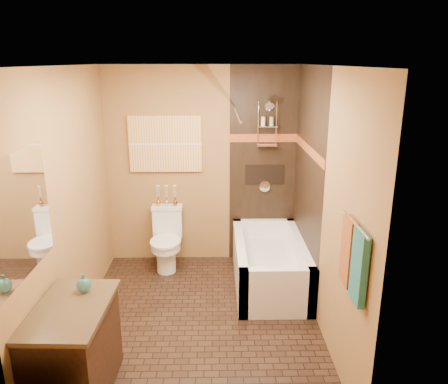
{
  "coord_description": "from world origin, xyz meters",
  "views": [
    {
      "loc": [
        0.18,
        -3.88,
        2.54
      ],
      "look_at": [
        0.26,
        0.4,
        1.25
      ],
      "focal_mm": 35.0,
      "sensor_mm": 36.0,
      "label": 1
    }
  ],
  "objects_px": {
    "sunset_painting": "(165,144)",
    "toilet": "(167,239)",
    "vanity": "(74,351)",
    "bathtub": "(269,267)"
  },
  "relations": [
    {
      "from": "toilet",
      "to": "bathtub",
      "type": "bearing_deg",
      "value": -21.8
    },
    {
      "from": "bathtub",
      "to": "toilet",
      "type": "distance_m",
      "value": 1.34
    },
    {
      "from": "toilet",
      "to": "vanity",
      "type": "height_order",
      "value": "vanity"
    },
    {
      "from": "bathtub",
      "to": "toilet",
      "type": "xyz_separation_m",
      "value": [
        -1.25,
        0.47,
        0.17
      ]
    },
    {
      "from": "toilet",
      "to": "vanity",
      "type": "relative_size",
      "value": 0.85
    },
    {
      "from": "sunset_painting",
      "to": "toilet",
      "type": "height_order",
      "value": "sunset_painting"
    },
    {
      "from": "bathtub",
      "to": "vanity",
      "type": "height_order",
      "value": "vanity"
    },
    {
      "from": "sunset_painting",
      "to": "toilet",
      "type": "relative_size",
      "value": 1.17
    },
    {
      "from": "sunset_painting",
      "to": "bathtub",
      "type": "bearing_deg",
      "value": -30.13
    },
    {
      "from": "bathtub",
      "to": "vanity",
      "type": "xyz_separation_m",
      "value": [
        -1.72,
        -1.74,
        0.17
      ]
    }
  ]
}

